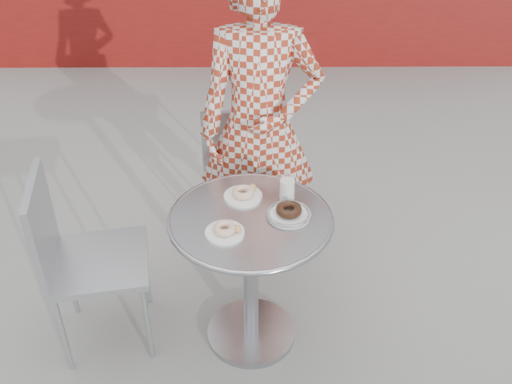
{
  "coord_description": "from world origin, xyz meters",
  "views": [
    {
      "loc": [
        -0.02,
        -1.95,
        2.19
      ],
      "look_at": [
        -0.0,
        0.11,
        0.8
      ],
      "focal_mm": 40.0,
      "sensor_mm": 36.0,
      "label": 1
    }
  ],
  "objects_px": {
    "chair_left": "(102,292)",
    "plate_near": "(225,230)",
    "seated_person": "(260,128)",
    "bistro_table": "(251,249)",
    "plate_far": "(244,194)",
    "chair_far": "(240,190)",
    "plate_checker": "(289,213)",
    "milk_cup": "(287,188)"
  },
  "relations": [
    {
      "from": "chair_left",
      "to": "plate_checker",
      "type": "bearing_deg",
      "value": -100.41
    },
    {
      "from": "plate_checker",
      "to": "milk_cup",
      "type": "xyz_separation_m",
      "value": [
        -0.0,
        0.14,
        0.04
      ]
    },
    {
      "from": "bistro_table",
      "to": "plate_checker",
      "type": "xyz_separation_m",
      "value": [
        0.16,
        0.01,
        0.19
      ]
    },
    {
      "from": "chair_left",
      "to": "seated_person",
      "type": "xyz_separation_m",
      "value": [
        0.75,
        0.58,
        0.57
      ]
    },
    {
      "from": "milk_cup",
      "to": "plate_near",
      "type": "bearing_deg",
      "value": -135.96
    },
    {
      "from": "seated_person",
      "to": "chair_far",
      "type": "bearing_deg",
      "value": 110.83
    },
    {
      "from": "bistro_table",
      "to": "plate_far",
      "type": "relative_size",
      "value": 4.19
    },
    {
      "from": "plate_checker",
      "to": "seated_person",
      "type": "bearing_deg",
      "value": 101.39
    },
    {
      "from": "chair_far",
      "to": "seated_person",
      "type": "xyz_separation_m",
      "value": [
        0.11,
        -0.31,
        0.58
      ]
    },
    {
      "from": "chair_far",
      "to": "plate_checker",
      "type": "xyz_separation_m",
      "value": [
        0.23,
        -0.89,
        0.47
      ]
    },
    {
      "from": "chair_left",
      "to": "plate_far",
      "type": "distance_m",
      "value": 0.83
    },
    {
      "from": "plate_far",
      "to": "plate_near",
      "type": "distance_m",
      "value": 0.28
    },
    {
      "from": "chair_far",
      "to": "chair_left",
      "type": "distance_m",
      "value": 1.09
    },
    {
      "from": "bistro_table",
      "to": "seated_person",
      "type": "height_order",
      "value": "seated_person"
    },
    {
      "from": "chair_far",
      "to": "plate_far",
      "type": "bearing_deg",
      "value": 88.24
    },
    {
      "from": "plate_checker",
      "to": "chair_far",
      "type": "bearing_deg",
      "value": 104.56
    },
    {
      "from": "seated_person",
      "to": "chair_left",
      "type": "bearing_deg",
      "value": -141.91
    },
    {
      "from": "chair_far",
      "to": "seated_person",
      "type": "relative_size",
      "value": 0.52
    },
    {
      "from": "plate_far",
      "to": "plate_checker",
      "type": "relative_size",
      "value": 0.88
    },
    {
      "from": "bistro_table",
      "to": "plate_checker",
      "type": "height_order",
      "value": "plate_checker"
    },
    {
      "from": "seated_person",
      "to": "plate_checker",
      "type": "height_order",
      "value": "seated_person"
    },
    {
      "from": "plate_far",
      "to": "milk_cup",
      "type": "height_order",
      "value": "milk_cup"
    },
    {
      "from": "plate_checker",
      "to": "bistro_table",
      "type": "bearing_deg",
      "value": -176.83
    },
    {
      "from": "bistro_table",
      "to": "plate_checker",
      "type": "relative_size",
      "value": 3.71
    },
    {
      "from": "chair_left",
      "to": "seated_person",
      "type": "distance_m",
      "value": 1.11
    },
    {
      "from": "chair_far",
      "to": "chair_left",
      "type": "xyz_separation_m",
      "value": [
        -0.64,
        -0.89,
        0.01
      ]
    },
    {
      "from": "chair_far",
      "to": "chair_left",
      "type": "relative_size",
      "value": 0.96
    },
    {
      "from": "chair_far",
      "to": "seated_person",
      "type": "height_order",
      "value": "seated_person"
    },
    {
      "from": "chair_far",
      "to": "milk_cup",
      "type": "xyz_separation_m",
      "value": [
        0.23,
        -0.75,
        0.51
      ]
    },
    {
      "from": "seated_person",
      "to": "plate_near",
      "type": "relative_size",
      "value": 10.37
    },
    {
      "from": "bistro_table",
      "to": "chair_far",
      "type": "relative_size",
      "value": 0.83
    },
    {
      "from": "chair_far",
      "to": "chair_left",
      "type": "height_order",
      "value": "chair_left"
    },
    {
      "from": "seated_person",
      "to": "plate_far",
      "type": "distance_m",
      "value": 0.46
    },
    {
      "from": "plate_near",
      "to": "chair_left",
      "type": "bearing_deg",
      "value": 168.33
    },
    {
      "from": "seated_person",
      "to": "milk_cup",
      "type": "height_order",
      "value": "seated_person"
    },
    {
      "from": "bistro_table",
      "to": "plate_far",
      "type": "bearing_deg",
      "value": 101.64
    },
    {
      "from": "chair_left",
      "to": "seated_person",
      "type": "height_order",
      "value": "seated_person"
    },
    {
      "from": "chair_far",
      "to": "plate_far",
      "type": "distance_m",
      "value": 0.88
    },
    {
      "from": "seated_person",
      "to": "plate_checker",
      "type": "xyz_separation_m",
      "value": [
        0.12,
        -0.58,
        -0.1
      ]
    },
    {
      "from": "bistro_table",
      "to": "plate_near",
      "type": "distance_m",
      "value": 0.25
    },
    {
      "from": "chair_left",
      "to": "plate_near",
      "type": "relative_size",
      "value": 5.62
    },
    {
      "from": "bistro_table",
      "to": "chair_left",
      "type": "bearing_deg",
      "value": 179.09
    }
  ]
}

